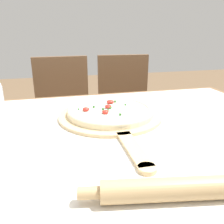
% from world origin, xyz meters
% --- Properties ---
extents(dining_table, '(1.38, 1.01, 0.74)m').
position_xyz_m(dining_table, '(0.00, 0.00, 0.64)').
color(dining_table, brown).
rests_on(dining_table, ground_plane).
extents(towel_cloth, '(1.30, 0.93, 0.00)m').
position_xyz_m(towel_cloth, '(0.00, 0.00, 0.74)').
color(towel_cloth, silver).
rests_on(towel_cloth, dining_table).
extents(pizza_peel, '(0.41, 0.63, 0.01)m').
position_xyz_m(pizza_peel, '(-0.04, 0.11, 0.75)').
color(pizza_peel, '#D6B784').
rests_on(pizza_peel, towel_cloth).
extents(pizza, '(0.34, 0.34, 0.03)m').
position_xyz_m(pizza, '(-0.04, 0.13, 0.77)').
color(pizza, beige).
rests_on(pizza, pizza_peel).
extents(rolling_pin, '(0.39, 0.10, 0.05)m').
position_xyz_m(rolling_pin, '(-0.03, -0.38, 0.77)').
color(rolling_pin, tan).
rests_on(rolling_pin, towel_cloth).
extents(chair_left, '(0.41, 0.41, 0.90)m').
position_xyz_m(chair_left, '(-0.20, 0.88, 0.52)').
color(chair_left, brown).
rests_on(chair_left, ground_plane).
extents(chair_right, '(0.43, 0.43, 0.90)m').
position_xyz_m(chair_right, '(0.25, 0.88, 0.52)').
color(chair_right, brown).
rests_on(chair_right, ground_plane).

